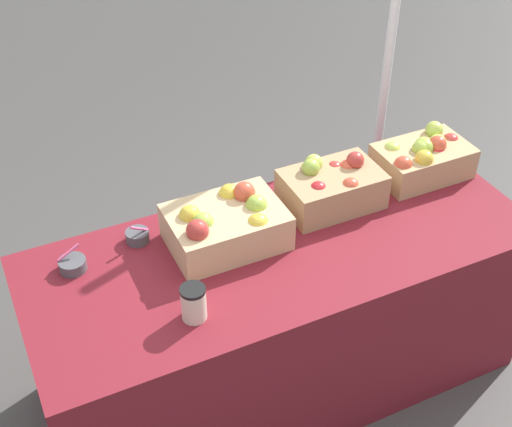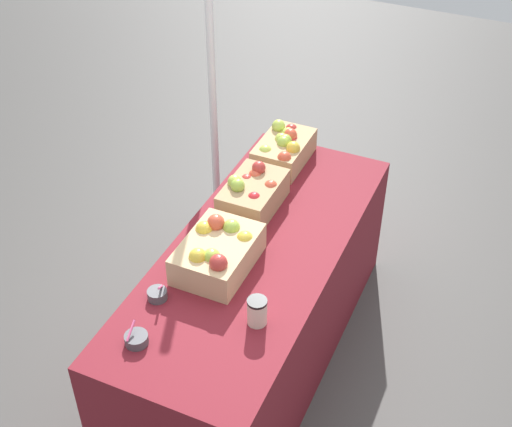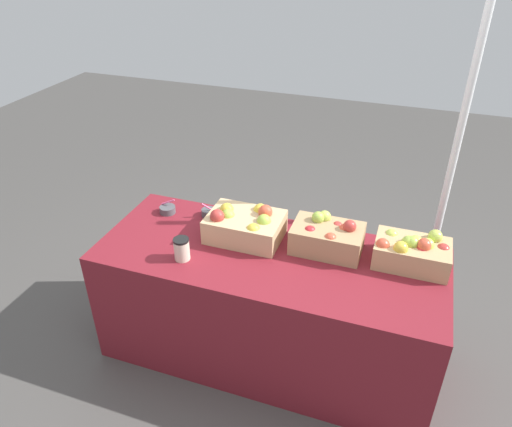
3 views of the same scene
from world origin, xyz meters
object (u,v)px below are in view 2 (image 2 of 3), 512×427
sample_bowl_mid (136,339)px  coffee_cup (257,311)px  tent_pole (212,84)px  apple_crate_middle (253,193)px  apple_crate_left (284,148)px  apple_crate_right (218,252)px  sample_bowl_near (157,294)px

sample_bowl_mid → coffee_cup: size_ratio=0.77×
tent_pole → apple_crate_middle: bearing=-138.6°
apple_crate_left → tent_pole: tent_pole is taller
apple_crate_right → coffee_cup: size_ratio=3.28×
sample_bowl_mid → tent_pole: tent_pole is taller
sample_bowl_near → tent_pole: bearing=16.8°
sample_bowl_near → coffee_cup: (0.05, -0.45, 0.04)m
apple_crate_left → sample_bowl_mid: apple_crate_left is taller
coffee_cup → apple_crate_left: bearing=17.1°
apple_crate_left → sample_bowl_near: apple_crate_left is taller
sample_bowl_near → tent_pole: 1.42m
apple_crate_middle → tent_pole: 0.80m
sample_bowl_near → tent_pole: size_ratio=0.05×
coffee_cup → tent_pole: (1.29, 0.85, 0.23)m
apple_crate_right → sample_bowl_near: apple_crate_right is taller
apple_crate_middle → coffee_cup: bearing=-154.4°
apple_crate_middle → sample_bowl_near: bearing=171.8°
apple_crate_middle → sample_bowl_mid: bearing=176.7°
tent_pole → coffee_cup: bearing=-146.6°
sample_bowl_near → coffee_cup: 0.45m
apple_crate_middle → apple_crate_right: size_ratio=0.91×
coffee_cup → apple_crate_middle: bearing=25.6°
apple_crate_left → apple_crate_middle: (-0.44, -0.01, -0.00)m
sample_bowl_mid → tent_pole: size_ratio=0.05×
sample_bowl_near → sample_bowl_mid: (-0.25, -0.05, -0.00)m
apple_crate_middle → sample_bowl_mid: 1.02m
tent_pole → apple_crate_right: bearing=-152.2°
apple_crate_left → apple_crate_right: (-0.91, -0.05, -0.00)m
apple_crate_left → apple_crate_middle: bearing=-178.1°
apple_crate_middle → sample_bowl_mid: apple_crate_middle is taller
apple_crate_left → coffee_cup: bearing=-162.9°
sample_bowl_mid → coffee_cup: coffee_cup is taller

